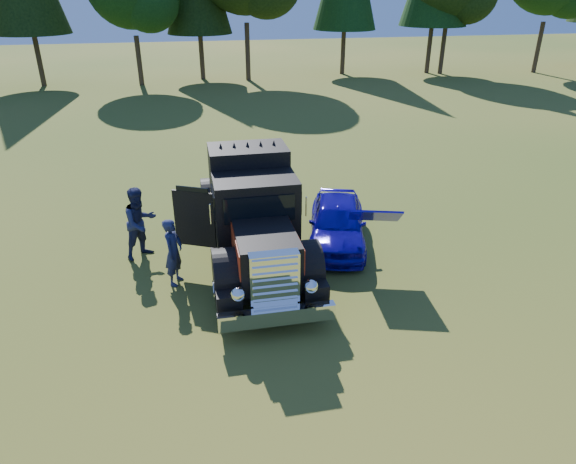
{
  "coord_description": "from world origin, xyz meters",
  "views": [
    {
      "loc": [
        -1.07,
        -10.71,
        6.89
      ],
      "look_at": [
        1.15,
        0.35,
        1.37
      ],
      "focal_mm": 32.0,
      "sensor_mm": 36.0,
      "label": 1
    }
  ],
  "objects_px": {
    "diamond_t_truck": "(254,220)",
    "hotrod_coupe": "(337,222)",
    "spectator_far": "(140,223)",
    "spectator_near": "(174,252)"
  },
  "relations": [
    {
      "from": "spectator_near",
      "to": "spectator_far",
      "type": "xyz_separation_m",
      "value": [
        -0.87,
        1.63,
        0.13
      ]
    },
    {
      "from": "diamond_t_truck",
      "to": "spectator_far",
      "type": "height_order",
      "value": "diamond_t_truck"
    },
    {
      "from": "diamond_t_truck",
      "to": "hotrod_coupe",
      "type": "xyz_separation_m",
      "value": [
        2.5,
        0.69,
        -0.6
      ]
    },
    {
      "from": "diamond_t_truck",
      "to": "hotrod_coupe",
      "type": "distance_m",
      "value": 2.66
    },
    {
      "from": "diamond_t_truck",
      "to": "hotrod_coupe",
      "type": "height_order",
      "value": "diamond_t_truck"
    },
    {
      "from": "spectator_near",
      "to": "spectator_far",
      "type": "distance_m",
      "value": 1.85
    },
    {
      "from": "hotrod_coupe",
      "to": "spectator_far",
      "type": "relative_size",
      "value": 2.17
    },
    {
      "from": "spectator_near",
      "to": "diamond_t_truck",
      "type": "bearing_deg",
      "value": -50.43
    },
    {
      "from": "spectator_far",
      "to": "spectator_near",
      "type": "bearing_deg",
      "value": -99.82
    },
    {
      "from": "hotrod_coupe",
      "to": "diamond_t_truck",
      "type": "bearing_deg",
      "value": -164.64
    }
  ]
}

